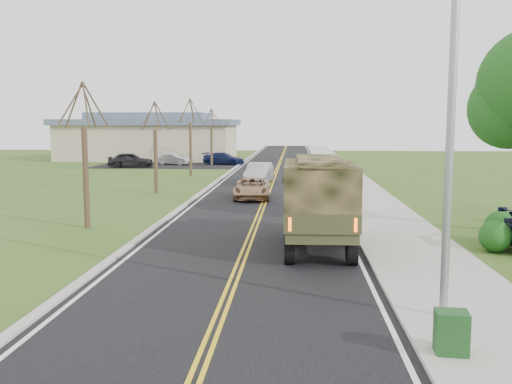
# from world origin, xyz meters

# --- Properties ---
(ground) EXTENTS (160.00, 160.00, 0.00)m
(ground) POSITION_xyz_m (0.00, 0.00, 0.00)
(ground) COLOR #364E1A
(ground) RESTS_ON ground
(road) EXTENTS (8.00, 120.00, 0.01)m
(road) POSITION_xyz_m (0.00, 40.00, 0.01)
(road) COLOR black
(road) RESTS_ON ground
(curb_right) EXTENTS (0.30, 120.00, 0.12)m
(curb_right) POSITION_xyz_m (4.15, 40.00, 0.06)
(curb_right) COLOR #9E998E
(curb_right) RESTS_ON ground
(sidewalk_right) EXTENTS (3.20, 120.00, 0.10)m
(sidewalk_right) POSITION_xyz_m (5.90, 40.00, 0.05)
(sidewalk_right) COLOR #9E998E
(sidewalk_right) RESTS_ON ground
(curb_left) EXTENTS (0.30, 120.00, 0.10)m
(curb_left) POSITION_xyz_m (-4.15, 40.00, 0.05)
(curb_left) COLOR #9E998E
(curb_left) RESTS_ON ground
(street_light) EXTENTS (1.65, 0.22, 8.00)m
(street_light) POSITION_xyz_m (4.90, -0.50, 4.43)
(street_light) COLOR gray
(street_light) RESTS_ON ground
(bare_tree_a) EXTENTS (1.93, 2.26, 6.08)m
(bare_tree_a) POSITION_xyz_m (-7.00, 10.00, 2.63)
(bare_tree_a) COLOR #38281C
(bare_tree_a) RESTS_ON ground
(bare_tree_b) EXTENTS (1.83, 2.14, 5.73)m
(bare_tree_b) POSITION_xyz_m (-7.00, 22.00, 2.48)
(bare_tree_b) COLOR #38281C
(bare_tree_b) RESTS_ON ground
(bare_tree_c) EXTENTS (2.04, 2.39, 6.42)m
(bare_tree_c) POSITION_xyz_m (-7.00, 34.00, 2.78)
(bare_tree_c) COLOR #38281C
(bare_tree_c) RESTS_ON ground
(bare_tree_d) EXTENTS (1.88, 2.20, 5.91)m
(bare_tree_d) POSITION_xyz_m (-7.00, 46.00, 2.55)
(bare_tree_d) COLOR #38281C
(bare_tree_d) RESTS_ON ground
(commercial_building) EXTENTS (25.50, 21.50, 5.65)m
(commercial_building) POSITION_xyz_m (-15.98, 55.97, 2.69)
(commercial_building) COLOR tan
(commercial_building) RESTS_ON ground
(military_truck) EXTENTS (2.33, 6.48, 3.22)m
(military_truck) POSITION_xyz_m (2.47, 6.51, 1.84)
(military_truck) COLOR black
(military_truck) RESTS_ON ground
(suv_champagne) EXTENTS (2.22, 4.50, 1.23)m
(suv_champagne) POSITION_xyz_m (-0.80, 19.79, 0.61)
(suv_champagne) COLOR #A27B5B
(suv_champagne) RESTS_ON ground
(sedan_silver) EXTENTS (1.99, 4.72, 1.52)m
(sedan_silver) POSITION_xyz_m (-0.91, 28.26, 0.76)
(sedan_silver) COLOR #B9BABF
(sedan_silver) RESTS_ON ground
(utility_box_near) EXTENTS (0.65, 0.56, 0.80)m
(utility_box_near) POSITION_xyz_m (4.60, -2.63, 0.50)
(utility_box_near) COLOR #174118
(utility_box_near) RESTS_ON sidewalk_right
(lot_car_dark) EXTENTS (4.67, 2.50, 1.51)m
(lot_car_dark) POSITION_xyz_m (-14.68, 42.74, 0.76)
(lot_car_dark) COLOR black
(lot_car_dark) RESTS_ON ground
(lot_car_silver) EXTENTS (3.93, 2.51, 1.22)m
(lot_car_silver) POSITION_xyz_m (-11.08, 46.52, 0.61)
(lot_car_silver) COLOR #B1B1B6
(lot_car_silver) RESTS_ON ground
(lot_car_navy) EXTENTS (4.76, 2.84, 1.29)m
(lot_car_navy) POSITION_xyz_m (-5.88, 47.26, 0.65)
(lot_car_navy) COLOR #10193D
(lot_car_navy) RESTS_ON ground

